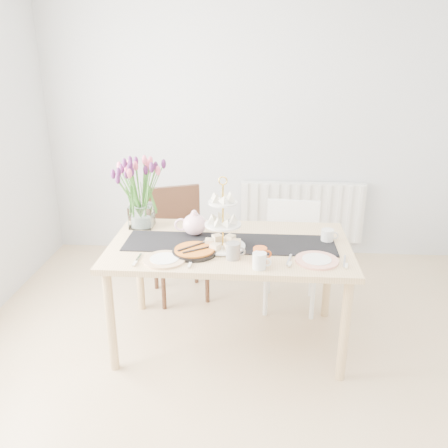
# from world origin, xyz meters

# --- Properties ---
(room_shell) EXTENTS (4.50, 4.50, 4.50)m
(room_shell) POSITION_xyz_m (0.00, 0.00, 1.30)
(room_shell) COLOR tan
(room_shell) RESTS_ON ground
(radiator) EXTENTS (1.20, 0.08, 0.60)m
(radiator) POSITION_xyz_m (0.50, 2.19, 0.45)
(radiator) COLOR white
(radiator) RESTS_ON room_shell
(dining_table) EXTENTS (1.60, 0.90, 0.75)m
(dining_table) POSITION_xyz_m (-0.12, 0.64, 0.67)
(dining_table) COLOR tan
(dining_table) RESTS_ON ground
(chair_brown) EXTENTS (0.58, 0.58, 0.90)m
(chair_brown) POSITION_xyz_m (-0.60, 1.34, 0.53)
(chair_brown) COLOR #392214
(chair_brown) RESTS_ON ground
(chair_white) EXTENTS (0.45, 0.45, 0.84)m
(chair_white) POSITION_xyz_m (0.34, 1.23, 0.49)
(chair_white) COLOR white
(chair_white) RESTS_ON ground
(table_runner) EXTENTS (1.40, 0.35, 0.01)m
(table_runner) POSITION_xyz_m (-0.12, 0.64, 0.75)
(table_runner) COLOR black
(table_runner) RESTS_ON dining_table
(tulip_vase) EXTENTS (0.61, 0.61, 0.52)m
(tulip_vase) POSITION_xyz_m (-0.78, 0.92, 1.08)
(tulip_vase) COLOR silver
(tulip_vase) RESTS_ON dining_table
(cake_stand) EXTENTS (0.29, 0.29, 0.43)m
(cake_stand) POSITION_xyz_m (-0.16, 0.56, 0.87)
(cake_stand) COLOR gold
(cake_stand) RESTS_ON dining_table
(teapot) EXTENTS (0.29, 0.25, 0.17)m
(teapot) POSITION_xyz_m (-0.37, 0.77, 0.83)
(teapot) COLOR white
(teapot) RESTS_ON dining_table
(cream_jug) EXTENTS (0.10, 0.10, 0.09)m
(cream_jug) POSITION_xyz_m (0.53, 0.73, 0.79)
(cream_jug) COLOR silver
(cream_jug) RESTS_ON dining_table
(tart_tin) EXTENTS (0.28, 0.28, 0.03)m
(tart_tin) POSITION_xyz_m (-0.33, 0.46, 0.77)
(tart_tin) COLOR black
(tart_tin) RESTS_ON dining_table
(mug_grey) EXTENTS (0.09, 0.09, 0.10)m
(mug_grey) POSITION_xyz_m (-0.09, 0.40, 0.80)
(mug_grey) COLOR gray
(mug_grey) RESTS_ON dining_table
(mug_white) EXTENTS (0.11, 0.11, 0.10)m
(mug_white) POSITION_xyz_m (0.08, 0.28, 0.80)
(mug_white) COLOR silver
(mug_white) RESTS_ON dining_table
(mug_orange) EXTENTS (0.11, 0.11, 0.10)m
(mug_orange) POSITION_xyz_m (0.08, 0.35, 0.80)
(mug_orange) COLOR #CA4F16
(mug_orange) RESTS_ON dining_table
(plate_left) EXTENTS (0.28, 0.28, 0.01)m
(plate_left) POSITION_xyz_m (-0.51, 0.34, 0.76)
(plate_left) COLOR silver
(plate_left) RESTS_ON dining_table
(plate_right) EXTENTS (0.31, 0.31, 0.01)m
(plate_right) POSITION_xyz_m (0.43, 0.40, 0.76)
(plate_right) COLOR white
(plate_right) RESTS_ON dining_table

